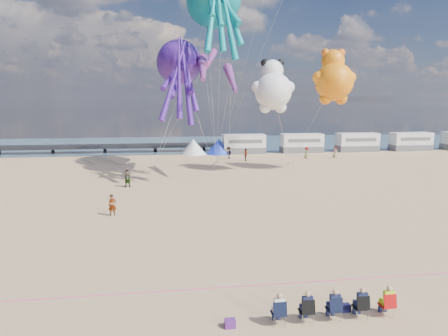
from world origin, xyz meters
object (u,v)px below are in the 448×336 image
sandbag_e (217,162)px  windsock_right (209,61)px  cooler_navy (345,308)px  beachgoer_0 (306,153)px  motorhome_3 (411,141)px  standing_person (112,205)px  sandbag_b (214,166)px  sandbag_d (228,161)px  beachgoer_3 (246,155)px  kite_panda (273,91)px  tent_white (193,147)px  motorhome_0 (244,144)px  kite_octopus_purple (179,63)px  beachgoer_2 (229,153)px  beachgoer_6 (335,152)px  motorhome_2 (357,142)px  sandbag_c (290,163)px  kite_teddy_orange (334,82)px  spectator_row (334,304)px  windsock_mid (231,79)px  beachgoer_4 (128,179)px  motorhome_1 (302,143)px  cooler_purple (230,323)px  tent_blue (219,146)px  sandbag_a (152,171)px  windsock_left (203,68)px

sandbag_e → windsock_right: 14.64m
cooler_navy → beachgoer_0: size_ratio=0.23×
motorhome_3 → standing_person: (-44.43, -32.60, -0.70)m
sandbag_b → sandbag_d: bearing=53.5°
beachgoer_3 → kite_panda: 12.79m
tent_white → beachgoer_3: bearing=-48.6°
motorhome_0 → windsock_right: bearing=-113.2°
motorhome_0 → kite_octopus_purple: size_ratio=0.57×
beachgoer_2 → beachgoer_6: (15.55, -1.36, -0.01)m
motorhome_3 → beachgoer_2: (-31.76, -5.41, -0.63)m
motorhome_2 → sandbag_c: (-14.96, -11.43, -1.39)m
kite_teddy_orange → spectator_row: bearing=-131.9°
beachgoer_6 → sandbag_d: bearing=-147.2°
cooler_navy → windsock_mid: bearing=90.7°
tent_white → kite_teddy_orange: kite_teddy_orange is taller
motorhome_0 → beachgoer_6: bearing=-28.8°
motorhome_0 → sandbag_e: (-5.41, -9.24, -1.39)m
windsock_right → kite_teddy_orange: bearing=15.1°
beachgoer_4 → sandbag_e: (10.39, 13.56, -0.74)m
cooler_navy → motorhome_1: bearing=73.3°
sandbag_d → windsock_mid: (-1.34, -11.08, 10.48)m
cooler_purple → kite_octopus_purple: 34.48m
motorhome_3 → windsock_mid: 40.01m
beachgoer_2 → kite_teddy_orange: kite_teddy_orange is taller
tent_blue → beachgoer_3: size_ratio=2.32×
sandbag_a → kite_octopus_purple: bearing=-21.2°
beachgoer_0 → motorhome_0: bearing=33.8°
beachgoer_3 → windsock_left: size_ratio=0.23×
sandbag_e → tent_white: bearing=105.6°
tent_blue → spectator_row: bearing=-91.8°
tent_blue → sandbag_b: 12.01m
tent_blue → standing_person: bearing=-110.1°
kite_teddy_orange → tent_white: bearing=111.3°
standing_person → sandbag_e: standing_person is taller
beachgoer_4 → beachgoer_0: bearing=27.4°
cooler_navy → sandbag_b: cooler_navy is taller
cooler_purple → sandbag_d: 40.01m
beachgoer_2 → sandbag_c: bearing=97.6°
beachgoer_3 → kite_octopus_purple: 16.97m
beachgoer_6 → sandbag_d: size_ratio=3.43×
cooler_purple → beachgoer_0: (17.66, 41.84, 0.65)m
motorhome_2 → cooler_purple: 56.04m
cooler_navy → windsock_right: 33.57m
beachgoer_3 → beachgoer_4: bearing=156.1°
kite_teddy_orange → sandbag_c: bearing=97.4°
tent_white → spectator_row: (2.48, -48.18, -0.55)m
windsock_mid → motorhome_3: bearing=30.8°
motorhome_3 → kite_panda: 34.16m
cooler_purple → sandbag_b: size_ratio=0.80×
cooler_navy → standing_person: (-11.15, 15.08, 0.65)m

